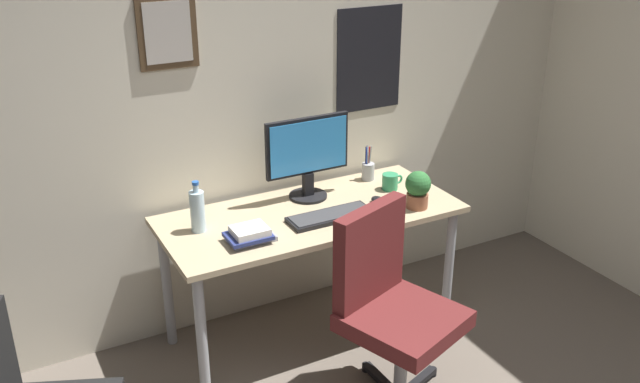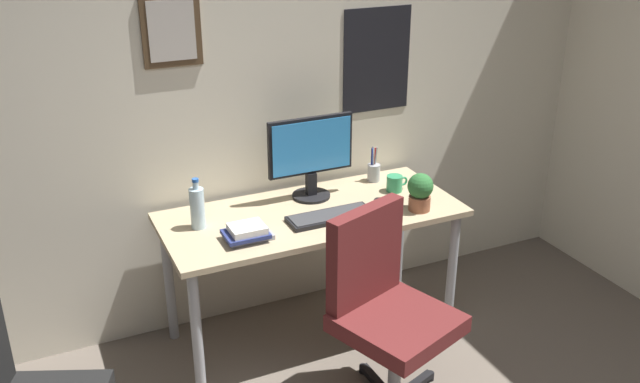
{
  "view_description": "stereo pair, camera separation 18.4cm",
  "coord_description": "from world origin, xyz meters",
  "px_view_note": "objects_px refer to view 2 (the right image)",
  "views": [
    {
      "loc": [
        -1.21,
        -1.06,
        2.21
      ],
      "look_at": [
        0.23,
        1.64,
        0.87
      ],
      "focal_mm": 39.11,
      "sensor_mm": 36.0,
      "label": 1
    },
    {
      "loc": [
        -1.05,
        -1.14,
        2.21
      ],
      "look_at": [
        0.23,
        1.64,
        0.87
      ],
      "focal_mm": 39.11,
      "sensor_mm": 36.0,
      "label": 2
    }
  ],
  "objects_px": {
    "potted_plant": "(420,191)",
    "pen_cup": "(374,172)",
    "computer_mouse": "(381,202)",
    "coffee_mug_near": "(395,183)",
    "water_bottle": "(197,207)",
    "book_stack_left": "(247,233)",
    "keyboard": "(331,216)",
    "office_chair": "(384,303)",
    "monitor": "(311,154)"
  },
  "relations": [
    {
      "from": "potted_plant",
      "to": "pen_cup",
      "type": "relative_size",
      "value": 0.98
    },
    {
      "from": "computer_mouse",
      "to": "coffee_mug_near",
      "type": "bearing_deg",
      "value": 40.62
    },
    {
      "from": "water_bottle",
      "to": "book_stack_left",
      "type": "xyz_separation_m",
      "value": [
        0.17,
        -0.22,
        -0.07
      ]
    },
    {
      "from": "computer_mouse",
      "to": "potted_plant",
      "type": "distance_m",
      "value": 0.21
    },
    {
      "from": "keyboard",
      "to": "coffee_mug_near",
      "type": "xyz_separation_m",
      "value": [
        0.46,
        0.16,
        0.03
      ]
    },
    {
      "from": "computer_mouse",
      "to": "pen_cup",
      "type": "distance_m",
      "value": 0.33
    },
    {
      "from": "office_chair",
      "to": "keyboard",
      "type": "xyz_separation_m",
      "value": [
        -0.02,
        0.51,
        0.21
      ]
    },
    {
      "from": "monitor",
      "to": "potted_plant",
      "type": "xyz_separation_m",
      "value": [
        0.43,
        -0.38,
        -0.13
      ]
    },
    {
      "from": "coffee_mug_near",
      "to": "book_stack_left",
      "type": "distance_m",
      "value": 0.92
    },
    {
      "from": "water_bottle",
      "to": "coffee_mug_near",
      "type": "height_order",
      "value": "water_bottle"
    },
    {
      "from": "computer_mouse",
      "to": "book_stack_left",
      "type": "xyz_separation_m",
      "value": [
        -0.74,
        -0.07,
        0.02
      ]
    },
    {
      "from": "keyboard",
      "to": "computer_mouse",
      "type": "distance_m",
      "value": 0.3
    },
    {
      "from": "computer_mouse",
      "to": "book_stack_left",
      "type": "distance_m",
      "value": 0.75
    },
    {
      "from": "coffee_mug_near",
      "to": "pen_cup",
      "type": "distance_m",
      "value": 0.18
    },
    {
      "from": "pen_cup",
      "to": "office_chair",
      "type": "bearing_deg",
      "value": -115.45
    },
    {
      "from": "coffee_mug_near",
      "to": "pen_cup",
      "type": "xyz_separation_m",
      "value": [
        -0.03,
        0.17,
        0.01
      ]
    },
    {
      "from": "keyboard",
      "to": "book_stack_left",
      "type": "xyz_separation_m",
      "value": [
        -0.44,
        -0.04,
        0.02
      ]
    },
    {
      "from": "keyboard",
      "to": "coffee_mug_near",
      "type": "distance_m",
      "value": 0.49
    },
    {
      "from": "office_chair",
      "to": "computer_mouse",
      "type": "height_order",
      "value": "office_chair"
    },
    {
      "from": "coffee_mug_near",
      "to": "potted_plant",
      "type": "height_order",
      "value": "potted_plant"
    },
    {
      "from": "office_chair",
      "to": "coffee_mug_near",
      "type": "xyz_separation_m",
      "value": [
        0.44,
        0.68,
        0.24
      ]
    },
    {
      "from": "pen_cup",
      "to": "monitor",
      "type": "bearing_deg",
      "value": -172.3
    },
    {
      "from": "computer_mouse",
      "to": "potted_plant",
      "type": "xyz_separation_m",
      "value": [
        0.15,
        -0.12,
        0.09
      ]
    },
    {
      "from": "keyboard",
      "to": "water_bottle",
      "type": "xyz_separation_m",
      "value": [
        -0.61,
        0.18,
        0.09
      ]
    },
    {
      "from": "office_chair",
      "to": "pen_cup",
      "type": "xyz_separation_m",
      "value": [
        0.4,
        0.85,
        0.25
      ]
    },
    {
      "from": "office_chair",
      "to": "pen_cup",
      "type": "relative_size",
      "value": 4.75
    },
    {
      "from": "water_bottle",
      "to": "pen_cup",
      "type": "distance_m",
      "value": 1.05
    },
    {
      "from": "computer_mouse",
      "to": "book_stack_left",
      "type": "height_order",
      "value": "book_stack_left"
    },
    {
      "from": "pen_cup",
      "to": "potted_plant",
      "type": "bearing_deg",
      "value": -86.6
    },
    {
      "from": "potted_plant",
      "to": "office_chair",
      "type": "bearing_deg",
      "value": -135.66
    },
    {
      "from": "computer_mouse",
      "to": "water_bottle",
      "type": "xyz_separation_m",
      "value": [
        -0.91,
        0.15,
        0.09
      ]
    },
    {
      "from": "office_chair",
      "to": "water_bottle",
      "type": "bearing_deg",
      "value": 132.51
    },
    {
      "from": "water_bottle",
      "to": "potted_plant",
      "type": "bearing_deg",
      "value": -14.25
    },
    {
      "from": "pen_cup",
      "to": "book_stack_left",
      "type": "xyz_separation_m",
      "value": [
        -0.87,
        -0.38,
        -0.02
      ]
    },
    {
      "from": "book_stack_left",
      "to": "coffee_mug_near",
      "type": "bearing_deg",
      "value": 12.89
    },
    {
      "from": "office_chair",
      "to": "potted_plant",
      "type": "height_order",
      "value": "office_chair"
    },
    {
      "from": "pen_cup",
      "to": "book_stack_left",
      "type": "height_order",
      "value": "pen_cup"
    },
    {
      "from": "keyboard",
      "to": "pen_cup",
      "type": "xyz_separation_m",
      "value": [
        0.42,
        0.34,
        0.04
      ]
    },
    {
      "from": "office_chair",
      "to": "pen_cup",
      "type": "bearing_deg",
      "value": 64.55
    },
    {
      "from": "coffee_mug_near",
      "to": "book_stack_left",
      "type": "height_order",
      "value": "coffee_mug_near"
    },
    {
      "from": "keyboard",
      "to": "water_bottle",
      "type": "height_order",
      "value": "water_bottle"
    },
    {
      "from": "monitor",
      "to": "pen_cup",
      "type": "xyz_separation_m",
      "value": [
        0.4,
        0.05,
        -0.19
      ]
    },
    {
      "from": "keyboard",
      "to": "office_chair",
      "type": "bearing_deg",
      "value": -87.89
    },
    {
      "from": "monitor",
      "to": "pen_cup",
      "type": "bearing_deg",
      "value": 7.7
    },
    {
      "from": "office_chair",
      "to": "water_bottle",
      "type": "distance_m",
      "value": 0.98
    },
    {
      "from": "book_stack_left",
      "to": "office_chair",
      "type": "bearing_deg",
      "value": -45.55
    },
    {
      "from": "computer_mouse",
      "to": "book_stack_left",
      "type": "relative_size",
      "value": 0.49
    },
    {
      "from": "coffee_mug_near",
      "to": "potted_plant",
      "type": "bearing_deg",
      "value": -91.92
    },
    {
      "from": "coffee_mug_near",
      "to": "office_chair",
      "type": "bearing_deg",
      "value": -122.92
    },
    {
      "from": "computer_mouse",
      "to": "keyboard",
      "type": "bearing_deg",
      "value": -174.51
    }
  ]
}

